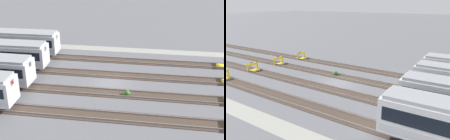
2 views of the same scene
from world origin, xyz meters
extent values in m
plane|color=slate|center=(0.00, 0.00, 0.00)|extent=(400.00, 400.00, 0.00)
cube|color=#9E9E93|center=(0.00, -11.74, 0.00)|extent=(54.00, 2.00, 0.01)
cube|color=#47382D|center=(0.00, -7.34, 0.03)|extent=(90.00, 2.24, 0.06)
cube|color=gray|center=(0.00, -6.62, 0.14)|extent=(90.00, 0.07, 0.15)
cube|color=gray|center=(0.00, -8.06, 0.14)|extent=(90.00, 0.07, 0.15)
cube|color=#47382D|center=(0.00, -2.45, 0.03)|extent=(90.00, 2.24, 0.06)
cube|color=gray|center=(0.00, -1.73, 0.14)|extent=(90.00, 0.07, 0.15)
cube|color=gray|center=(0.00, -3.16, 0.14)|extent=(90.00, 0.07, 0.15)
cube|color=#47382D|center=(0.00, 2.45, 0.03)|extent=(90.00, 2.24, 0.06)
cube|color=gray|center=(0.00, 3.16, 0.14)|extent=(90.00, 0.07, 0.15)
cube|color=gray|center=(0.00, 1.73, 0.14)|extent=(90.00, 0.07, 0.15)
cube|color=#47382D|center=(0.00, 7.34, 0.03)|extent=(90.00, 2.24, 0.06)
cube|color=gray|center=(0.00, 8.06, 0.14)|extent=(90.00, 0.07, 0.15)
cube|color=gray|center=(0.00, 6.62, 0.14)|extent=(90.00, 0.07, 0.15)
cube|color=red|center=(9.05, -2.65, 3.05)|extent=(0.09, 0.70, 0.56)
cube|color=black|center=(12.43, -2.59, 0.35)|extent=(3.64, 2.31, 0.70)
cube|color=red|center=(9.05, 7.21, 3.05)|extent=(0.09, 0.70, 0.56)
cube|color=red|center=(9.05, -7.47, 3.05)|extent=(0.09, 0.70, 0.56)
cube|color=black|center=(12.43, -7.40, 0.35)|extent=(3.64, 2.31, 0.70)
cube|color=red|center=(9.05, 2.53, 3.05)|extent=(0.09, 0.70, 0.56)
cube|color=black|center=(12.43, 2.50, 0.35)|extent=(3.62, 2.28, 0.70)
cube|color=yellow|center=(-14.62, -8.24, 0.57)|extent=(0.19, 0.19, 1.15)
cube|color=yellow|center=(-14.02, -7.37, 0.09)|extent=(1.15, 1.13, 0.18)
sphere|color=#427033|center=(-2.24, 2.60, 0.28)|extent=(0.64, 0.64, 0.64)
sphere|color=#427033|center=(-1.94, 2.72, 0.18)|extent=(0.44, 0.44, 0.44)
sphere|color=#427033|center=(-2.46, 2.42, 0.14)|extent=(0.36, 0.36, 0.36)
camera|label=1|loc=(-5.15, 33.52, 17.19)|focal=50.00mm
camera|label=2|loc=(14.51, -22.81, 10.16)|focal=35.00mm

